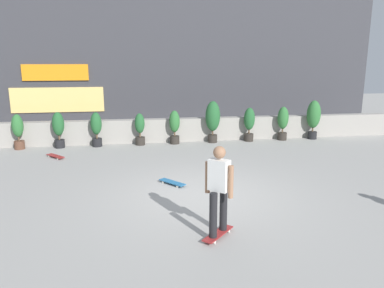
{
  "coord_description": "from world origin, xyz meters",
  "views": [
    {
      "loc": [
        -1.54,
        -8.17,
        3.14
      ],
      "look_at": [
        0.0,
        1.5,
        0.9
      ],
      "focal_mm": 34.48,
      "sensor_mm": 36.0,
      "label": 1
    }
  ],
  "objects_px": {
    "potted_plant_1": "(58,128)",
    "potted_plant_3": "(140,128)",
    "potted_plant_2": "(96,128)",
    "skateboard_near_camera": "(55,156)",
    "potted_plant_0": "(18,130)",
    "potted_plant_6": "(249,122)",
    "skater_far_right": "(219,188)",
    "potted_plant_7": "(283,121)",
    "potted_plant_5": "(213,118)",
    "potted_plant_4": "(175,126)",
    "potted_plant_8": "(314,117)",
    "skateboard_aside": "(172,182)"
  },
  "relations": [
    {
      "from": "potted_plant_4",
      "to": "potted_plant_7",
      "type": "relative_size",
      "value": 0.96
    },
    {
      "from": "potted_plant_7",
      "to": "skateboard_near_camera",
      "type": "distance_m",
      "value": 8.59
    },
    {
      "from": "potted_plant_7",
      "to": "potted_plant_1",
      "type": "bearing_deg",
      "value": -180.0
    },
    {
      "from": "potted_plant_3",
      "to": "potted_plant_5",
      "type": "distance_m",
      "value": 2.81
    },
    {
      "from": "potted_plant_6",
      "to": "potted_plant_8",
      "type": "relative_size",
      "value": 0.85
    },
    {
      "from": "potted_plant_1",
      "to": "potted_plant_5",
      "type": "height_order",
      "value": "potted_plant_5"
    },
    {
      "from": "potted_plant_0",
      "to": "potted_plant_3",
      "type": "relative_size",
      "value": 1.05
    },
    {
      "from": "potted_plant_3",
      "to": "skateboard_aside",
      "type": "xyz_separation_m",
      "value": [
        0.72,
        -4.72,
        -0.58
      ]
    },
    {
      "from": "potted_plant_7",
      "to": "potted_plant_3",
      "type": "bearing_deg",
      "value": 180.0
    },
    {
      "from": "potted_plant_6",
      "to": "potted_plant_7",
      "type": "height_order",
      "value": "potted_plant_7"
    },
    {
      "from": "potted_plant_0",
      "to": "potted_plant_4",
      "type": "xyz_separation_m",
      "value": [
        5.62,
        -0.0,
        0.01
      ]
    },
    {
      "from": "skateboard_near_camera",
      "to": "potted_plant_5",
      "type": "bearing_deg",
      "value": 14.82
    },
    {
      "from": "potted_plant_4",
      "to": "potted_plant_8",
      "type": "height_order",
      "value": "potted_plant_8"
    },
    {
      "from": "skateboard_near_camera",
      "to": "skateboard_aside",
      "type": "bearing_deg",
      "value": -42.75
    },
    {
      "from": "potted_plant_6",
      "to": "potted_plant_1",
      "type": "bearing_deg",
      "value": -180.0
    },
    {
      "from": "potted_plant_0",
      "to": "skateboard_aside",
      "type": "relative_size",
      "value": 1.7
    },
    {
      "from": "potted_plant_2",
      "to": "potted_plant_6",
      "type": "distance_m",
      "value": 5.84
    },
    {
      "from": "potted_plant_3",
      "to": "skateboard_near_camera",
      "type": "height_order",
      "value": "potted_plant_3"
    },
    {
      "from": "potted_plant_4",
      "to": "potted_plant_8",
      "type": "relative_size",
      "value": 0.82
    },
    {
      "from": "potted_plant_6",
      "to": "skateboard_near_camera",
      "type": "distance_m",
      "value": 7.23
    },
    {
      "from": "skater_far_right",
      "to": "skateboard_aside",
      "type": "bearing_deg",
      "value": 99.83
    },
    {
      "from": "potted_plant_7",
      "to": "potted_plant_8",
      "type": "relative_size",
      "value": 0.86
    },
    {
      "from": "potted_plant_6",
      "to": "skater_far_right",
      "type": "xyz_separation_m",
      "value": [
        -3.02,
        -7.72,
        0.2
      ]
    },
    {
      "from": "potted_plant_1",
      "to": "potted_plant_3",
      "type": "bearing_deg",
      "value": 0.0
    },
    {
      "from": "skater_far_right",
      "to": "skateboard_aside",
      "type": "distance_m",
      "value": 3.16
    },
    {
      "from": "potted_plant_7",
      "to": "skater_far_right",
      "type": "xyz_separation_m",
      "value": [
        -4.41,
        -7.72,
        0.19
      ]
    },
    {
      "from": "potted_plant_8",
      "to": "skater_far_right",
      "type": "height_order",
      "value": "skater_far_right"
    },
    {
      "from": "skateboard_near_camera",
      "to": "potted_plant_7",
      "type": "bearing_deg",
      "value": 9.93
    },
    {
      "from": "potted_plant_7",
      "to": "potted_plant_8",
      "type": "xyz_separation_m",
      "value": [
        1.29,
        0.0,
        0.16
      ]
    },
    {
      "from": "potted_plant_8",
      "to": "skateboard_near_camera",
      "type": "bearing_deg",
      "value": -171.36
    },
    {
      "from": "potted_plant_4",
      "to": "skateboard_near_camera",
      "type": "height_order",
      "value": "potted_plant_4"
    },
    {
      "from": "potted_plant_0",
      "to": "potted_plant_4",
      "type": "height_order",
      "value": "potted_plant_4"
    },
    {
      "from": "potted_plant_4",
      "to": "skater_far_right",
      "type": "bearing_deg",
      "value": -90.55
    },
    {
      "from": "potted_plant_2",
      "to": "skateboard_near_camera",
      "type": "height_order",
      "value": "potted_plant_2"
    },
    {
      "from": "potted_plant_3",
      "to": "potted_plant_2",
      "type": "bearing_deg",
      "value": -180.0
    },
    {
      "from": "potted_plant_4",
      "to": "potted_plant_6",
      "type": "xyz_separation_m",
      "value": [
        2.95,
        0.0,
        0.04
      ]
    },
    {
      "from": "potted_plant_3",
      "to": "potted_plant_5",
      "type": "bearing_deg",
      "value": -0.0
    },
    {
      "from": "potted_plant_2",
      "to": "skateboard_near_camera",
      "type": "distance_m",
      "value": 2.01
    },
    {
      "from": "potted_plant_5",
      "to": "potted_plant_2",
      "type": "bearing_deg",
      "value": 180.0
    },
    {
      "from": "potted_plant_1",
      "to": "potted_plant_6",
      "type": "height_order",
      "value": "potted_plant_6"
    },
    {
      "from": "potted_plant_2",
      "to": "potted_plant_8",
      "type": "relative_size",
      "value": 0.82
    },
    {
      "from": "potted_plant_3",
      "to": "potted_plant_7",
      "type": "xyz_separation_m",
      "value": [
        5.64,
        -0.0,
        0.11
      ]
    },
    {
      "from": "potted_plant_5",
      "to": "skater_far_right",
      "type": "bearing_deg",
      "value": -101.39
    },
    {
      "from": "skater_far_right",
      "to": "potted_plant_1",
      "type": "bearing_deg",
      "value": 118.3
    },
    {
      "from": "potted_plant_3",
      "to": "potted_plant_6",
      "type": "distance_m",
      "value": 4.26
    },
    {
      "from": "potted_plant_3",
      "to": "potted_plant_4",
      "type": "xyz_separation_m",
      "value": [
        1.31,
        -0.0,
        0.06
      ]
    },
    {
      "from": "potted_plant_0",
      "to": "potted_plant_2",
      "type": "bearing_deg",
      "value": -0.0
    },
    {
      "from": "potted_plant_0",
      "to": "potted_plant_3",
      "type": "distance_m",
      "value": 4.31
    },
    {
      "from": "potted_plant_1",
      "to": "skater_far_right",
      "type": "distance_m",
      "value": 8.77
    },
    {
      "from": "potted_plant_2",
      "to": "potted_plant_3",
      "type": "bearing_deg",
      "value": 0.0
    }
  ]
}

